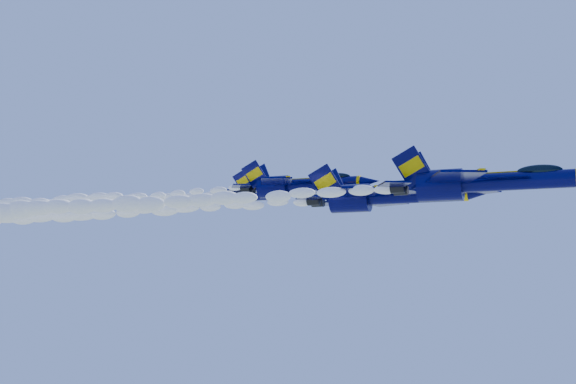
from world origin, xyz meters
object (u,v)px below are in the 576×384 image
(jet_lead, at_px, (483,182))
(jet_fourth, at_px, (282,190))
(jet_second, at_px, (386,196))
(jet_third, at_px, (301,185))

(jet_lead, bearing_deg, jet_fourth, 143.46)
(jet_second, bearing_deg, jet_fourth, 142.01)
(jet_lead, height_order, jet_second, jet_second)
(jet_third, bearing_deg, jet_second, -25.68)
(jet_third, distance_m, jet_fourth, 8.99)
(jet_second, distance_m, jet_third, 12.89)
(jet_second, relative_size, jet_fourth, 1.29)
(jet_second, xyz_separation_m, jet_third, (-11.39, 5.48, 2.53))
(jet_second, distance_m, jet_fourth, 21.14)
(jet_third, relative_size, jet_fourth, 1.10)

